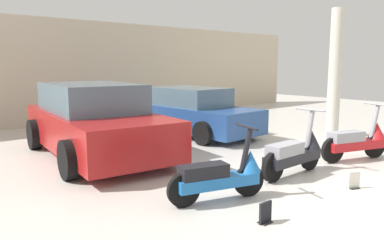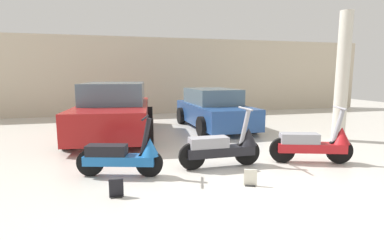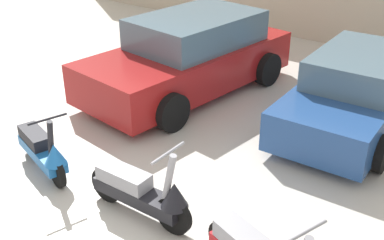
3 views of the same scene
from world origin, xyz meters
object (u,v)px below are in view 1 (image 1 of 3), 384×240
Objects in this scene: support_column_side at (335,74)px; placard_near_right_scooter at (354,181)px; car_rear_left at (95,121)px; placard_near_left_scooter at (265,214)px; scooter_front_right at (295,152)px; car_rear_center at (193,112)px; scooter_front_center at (358,140)px; scooter_front_left at (222,175)px.

placard_near_right_scooter is at bearing -146.46° from support_column_side.
car_rear_left reaches higher than placard_near_left_scooter.
placard_near_left_scooter is at bearing -155.42° from scooter_front_right.
car_rear_center reaches higher than placard_near_left_scooter.
scooter_front_left is at bearing -164.17° from scooter_front_center.
car_rear_left is at bearing 117.91° from scooter_front_right.
car_rear_left is at bearing 107.93° from scooter_front_left.
scooter_front_left reaches higher than placard_near_right_scooter.
scooter_front_center is 2.79m from support_column_side.
placard_near_left_scooter is at bearing -151.04° from scooter_front_center.
placard_near_right_scooter is at bearing -1.98° from placard_near_left_scooter.
car_rear_center is at bearing 57.96° from placard_near_left_scooter.
placard_near_right_scooter is at bearing -137.19° from scooter_front_center.
scooter_front_left is 0.91m from placard_near_left_scooter.
car_rear_center is (2.97, 4.08, 0.24)m from scooter_front_left.
car_rear_left is 6.12m from support_column_side.
scooter_front_left is 5.05m from car_rear_center.
support_column_side is at bearing 19.80° from scooter_front_right.
scooter_front_right is 1.05m from placard_near_right_scooter.
scooter_front_left is 0.32× the size of car_rear_left.
car_rear_left is 17.46× the size of placard_near_left_scooter.
scooter_front_center is 5.90× the size of placard_near_left_scooter.
scooter_front_right is 4.05m from car_rear_left.
scooter_front_right is 1.03× the size of scooter_front_center.
placard_near_left_scooter is (-0.13, -0.87, -0.25)m from scooter_front_left.
scooter_front_center is at bearing 24.91° from placard_near_right_scooter.
car_rear_center is at bearing 116.84° from scooter_front_center.
support_column_side reaches higher than placard_near_left_scooter.
car_rear_left is 5.00m from placard_near_right_scooter.
car_rear_left reaches higher than scooter_front_center.
placard_near_left_scooter is (-1.96, -0.94, -0.28)m from scooter_front_right.
car_rear_left is at bearing 153.03° from scooter_front_center.
support_column_side is (5.54, 1.48, 1.28)m from scooter_front_left.
support_column_side is (3.64, 2.42, 1.53)m from placard_near_right_scooter.
placard_near_left_scooter is (-3.10, -4.95, -0.49)m from car_rear_center.
scooter_front_left is 0.44× the size of support_column_side.
scooter_front_left is 5.51× the size of placard_near_right_scooter.
car_rear_left is 17.46× the size of placard_near_right_scooter.
placard_near_left_scooter is 2.03m from placard_near_right_scooter.
scooter_front_left is 1.83m from scooter_front_right.
scooter_front_center is 4.27m from car_rear_center.
scooter_front_right is at bearing 18.23° from scooter_front_left.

